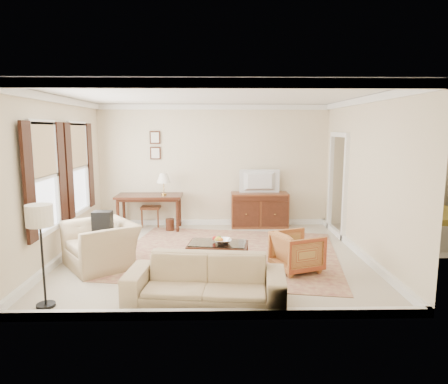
{
  "coord_description": "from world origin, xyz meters",
  "views": [
    {
      "loc": [
        0.05,
        -7.09,
        2.32
      ],
      "look_at": [
        0.2,
        0.3,
        1.15
      ],
      "focal_mm": 32.0,
      "sensor_mm": 36.0,
      "label": 1
    }
  ],
  "objects_px": {
    "writing_desk": "(149,199)",
    "club_armchair": "(101,237)",
    "tv": "(260,174)",
    "sofa": "(206,273)",
    "striped_armchair": "(297,250)",
    "coffee_table": "(218,248)",
    "sideboard": "(259,210)"
  },
  "relations": [
    {
      "from": "writing_desk",
      "to": "club_armchair",
      "type": "bearing_deg",
      "value": -99.24
    },
    {
      "from": "tv",
      "to": "sofa",
      "type": "distance_m",
      "value": 4.41
    },
    {
      "from": "striped_armchair",
      "to": "club_armchair",
      "type": "bearing_deg",
      "value": 64.37
    },
    {
      "from": "striped_armchair",
      "to": "tv",
      "type": "bearing_deg",
      "value": -15.03
    },
    {
      "from": "striped_armchair",
      "to": "sofa",
      "type": "xyz_separation_m",
      "value": [
        -1.47,
        -1.19,
        0.06
      ]
    },
    {
      "from": "sofa",
      "to": "coffee_table",
      "type": "bearing_deg",
      "value": 89.29
    },
    {
      "from": "sofa",
      "to": "club_armchair",
      "type": "bearing_deg",
      "value": 147.23
    },
    {
      "from": "writing_desk",
      "to": "club_armchair",
      "type": "height_order",
      "value": "club_armchair"
    },
    {
      "from": "sideboard",
      "to": "striped_armchair",
      "type": "bearing_deg",
      "value": -84.3
    },
    {
      "from": "tv",
      "to": "sofa",
      "type": "xyz_separation_m",
      "value": [
        -1.17,
        -4.16,
        -0.86
      ]
    },
    {
      "from": "writing_desk",
      "to": "sofa",
      "type": "height_order",
      "value": "sofa"
    },
    {
      "from": "writing_desk",
      "to": "sideboard",
      "type": "height_order",
      "value": "sideboard"
    },
    {
      "from": "writing_desk",
      "to": "club_armchair",
      "type": "relative_size",
      "value": 1.29
    },
    {
      "from": "sideboard",
      "to": "coffee_table",
      "type": "height_order",
      "value": "sideboard"
    },
    {
      "from": "tv",
      "to": "coffee_table",
      "type": "distance_m",
      "value": 3.09
    },
    {
      "from": "sideboard",
      "to": "club_armchair",
      "type": "bearing_deg",
      "value": -137.71
    },
    {
      "from": "sofa",
      "to": "sideboard",
      "type": "bearing_deg",
      "value": 80.51
    },
    {
      "from": "writing_desk",
      "to": "sofa",
      "type": "distance_m",
      "value": 4.25
    },
    {
      "from": "tv",
      "to": "sofa",
      "type": "relative_size",
      "value": 0.42
    },
    {
      "from": "striped_armchair",
      "to": "club_armchair",
      "type": "xyz_separation_m",
      "value": [
        -3.29,
        0.28,
        0.15
      ]
    },
    {
      "from": "striped_armchair",
      "to": "club_armchair",
      "type": "distance_m",
      "value": 3.3
    },
    {
      "from": "coffee_table",
      "to": "sofa",
      "type": "height_order",
      "value": "sofa"
    },
    {
      "from": "club_armchair",
      "to": "sofa",
      "type": "bearing_deg",
      "value": 14.65
    },
    {
      "from": "tv",
      "to": "coffee_table",
      "type": "bearing_deg",
      "value": 70.01
    },
    {
      "from": "sideboard",
      "to": "striped_armchair",
      "type": "height_order",
      "value": "sideboard"
    },
    {
      "from": "sideboard",
      "to": "tv",
      "type": "distance_m",
      "value": 0.86
    },
    {
      "from": "coffee_table",
      "to": "writing_desk",
      "type": "bearing_deg",
      "value": 121.18
    },
    {
      "from": "sideboard",
      "to": "tv",
      "type": "height_order",
      "value": "tv"
    },
    {
      "from": "writing_desk",
      "to": "striped_armchair",
      "type": "relative_size",
      "value": 2.1
    },
    {
      "from": "writing_desk",
      "to": "tv",
      "type": "height_order",
      "value": "tv"
    },
    {
      "from": "sideboard",
      "to": "club_armchair",
      "type": "xyz_separation_m",
      "value": [
        -2.99,
        -2.72,
        0.1
      ]
    },
    {
      "from": "coffee_table",
      "to": "sofa",
      "type": "relative_size",
      "value": 0.5
    }
  ]
}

